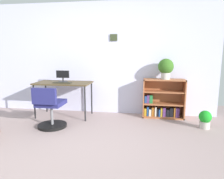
{
  "coord_description": "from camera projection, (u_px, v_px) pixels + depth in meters",
  "views": [
    {
      "loc": [
        1.05,
        -2.38,
        1.34
      ],
      "look_at": [
        0.47,
        1.4,
        0.66
      ],
      "focal_mm": 33.03,
      "sensor_mm": 36.0,
      "label": 1
    }
  ],
  "objects": [
    {
      "name": "potted_plant_on_shelf",
      "position": [
        166.0,
        68.0,
        4.15
      ],
      "size": [
        0.31,
        0.31,
        0.42
      ],
      "color": "#B7B2A8",
      "rests_on": "bookshelf_low"
    },
    {
      "name": "desk",
      "position": [
        63.0,
        85.0,
        4.32
      ],
      "size": [
        1.15,
        0.6,
        0.73
      ],
      "color": "#4D3E27",
      "rests_on": "ground_plane"
    },
    {
      "name": "monitor",
      "position": [
        63.0,
        77.0,
        4.35
      ],
      "size": [
        0.28,
        0.2,
        0.24
      ],
      "color": "#262628",
      "rests_on": "desk"
    },
    {
      "name": "ground_plane",
      "position": [
        61.0,
        156.0,
        2.71
      ],
      "size": [
        6.24,
        6.24,
        0.0
      ],
      "primitive_type": "plane",
      "color": "#A68E8D"
    },
    {
      "name": "keyboard",
      "position": [
        62.0,
        83.0,
        4.18
      ],
      "size": [
        0.37,
        0.11,
        0.02
      ],
      "primitive_type": "cube",
      "color": "#2A2920",
      "rests_on": "desk"
    },
    {
      "name": "wall_back",
      "position": [
        97.0,
        59.0,
        4.58
      ],
      "size": [
        5.2,
        0.12,
        2.42
      ],
      "color": "silver",
      "rests_on": "ground_plane"
    },
    {
      "name": "office_chair",
      "position": [
        50.0,
        110.0,
        3.67
      ],
      "size": [
        0.52,
        0.55,
        0.76
      ],
      "color": "black",
      "rests_on": "ground_plane"
    },
    {
      "name": "potted_plant_floor",
      "position": [
        205.0,
        119.0,
        3.68
      ],
      "size": [
        0.22,
        0.22,
        0.33
      ],
      "color": "#B7B2A8",
      "rests_on": "ground_plane"
    },
    {
      "name": "bookshelf_low",
      "position": [
        162.0,
        101.0,
        4.32
      ],
      "size": [
        0.84,
        0.3,
        0.81
      ],
      "color": "#A25D38",
      "rests_on": "ground_plane"
    }
  ]
}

